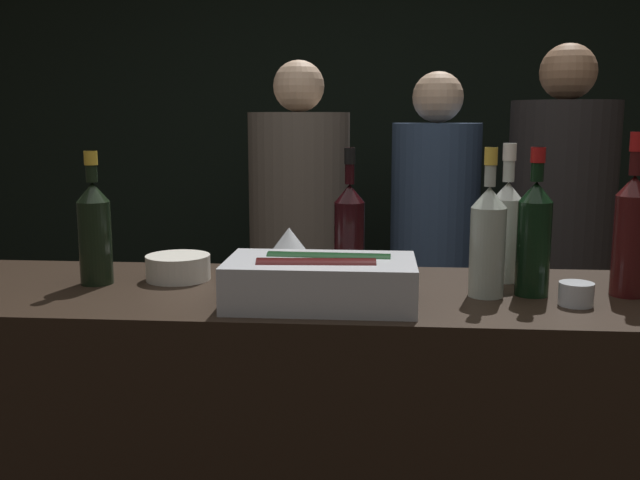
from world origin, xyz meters
name	(u,v)px	position (x,y,z in m)	size (l,w,h in m)	color
wall_back_chalkboard	(353,133)	(0.00, 2.56, 1.40)	(6.40, 0.06, 2.80)	black
ice_bin_with_bottles	(321,280)	(0.02, 0.16, 1.12)	(0.43, 0.24, 0.12)	#B7BABF
bowl_white	(178,267)	(-0.38, 0.38, 1.10)	(0.17, 0.17, 0.06)	silver
wine_glass	(289,241)	(-0.09, 0.41, 1.17)	(0.10, 0.10, 0.14)	silver
candle_votive	(576,294)	(0.59, 0.20, 1.09)	(0.08, 0.08, 0.05)	silver
red_wine_bottle_black_foil	(349,226)	(0.07, 0.49, 1.20)	(0.08, 0.08, 0.34)	black
red_wine_bottle_tall	(631,230)	(0.74, 0.30, 1.22)	(0.08, 0.08, 0.39)	#380F0F
champagne_bottle	(95,230)	(-0.57, 0.32, 1.21)	(0.08, 0.08, 0.34)	black
rose_wine_bottle	(488,238)	(0.40, 0.27, 1.21)	(0.08, 0.08, 0.35)	#9EA899
red_wine_bottle_burgundy	(534,234)	(0.51, 0.29, 1.21)	(0.08, 0.08, 0.35)	black
white_wine_bottle	(506,226)	(0.47, 0.43, 1.21)	(0.07, 0.07, 0.36)	#B2B7AD
person_in_hoodie	(434,250)	(0.38, 1.61, 0.93)	(0.37, 0.37, 1.67)	black
person_blond_tee	(558,251)	(0.84, 1.38, 0.97)	(0.40, 0.40, 1.76)	black
person_grey_polo	(300,247)	(-0.19, 1.54, 0.95)	(0.42, 0.42, 1.72)	black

